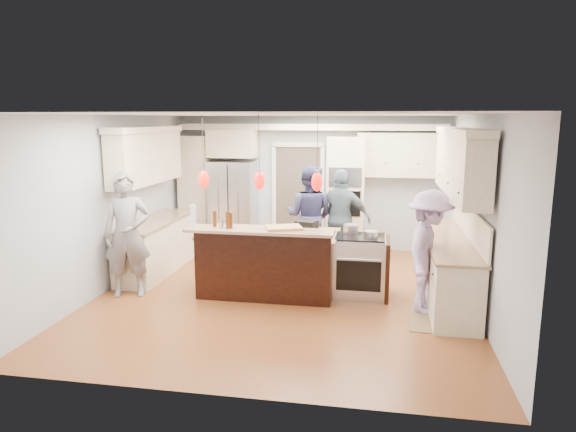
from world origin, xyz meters
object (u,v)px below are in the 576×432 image
object	(u,v)px
kitchen_island	(269,261)
island_range	(361,266)
person_far_left	(310,216)
person_bar_end	(127,235)
refrigerator	(233,205)

from	to	relation	value
kitchen_island	island_range	xyz separation A→B (m)	(1.41, 0.08, -0.03)
island_range	person_far_left	xyz separation A→B (m)	(-0.99, 1.45, 0.46)
person_bar_end	kitchen_island	bearing A→B (deg)	-3.77
kitchen_island	person_bar_end	bearing A→B (deg)	-165.69
refrigerator	person_far_left	size ratio (longest dim) A/B	0.98
refrigerator	person_bar_end	world-z (taller)	person_bar_end
island_range	person_bar_end	world-z (taller)	person_bar_end
person_far_left	kitchen_island	bearing A→B (deg)	86.69
kitchen_island	person_bar_end	size ratio (longest dim) A/B	1.12
kitchen_island	island_range	world-z (taller)	kitchen_island
kitchen_island	person_bar_end	distance (m)	2.16
refrigerator	person_bar_end	size ratio (longest dim) A/B	0.96
refrigerator	island_range	xyz separation A→B (m)	(2.71, -2.49, -0.44)
refrigerator	island_range	size ratio (longest dim) A/B	1.96
island_range	person_far_left	size ratio (longest dim) A/B	0.50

